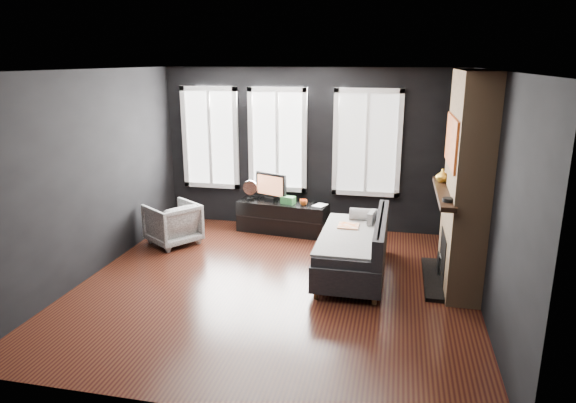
% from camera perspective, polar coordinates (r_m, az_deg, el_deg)
% --- Properties ---
extents(floor, '(5.00, 5.00, 0.00)m').
position_cam_1_polar(floor, '(6.72, -1.39, -9.29)').
color(floor, black).
rests_on(floor, ground).
extents(ceiling, '(5.00, 5.00, 0.00)m').
position_cam_1_polar(ceiling, '(6.10, -1.56, 14.41)').
color(ceiling, white).
rests_on(ceiling, ground).
extents(wall_back, '(5.00, 0.02, 2.70)m').
position_cam_1_polar(wall_back, '(8.67, 2.44, 5.76)').
color(wall_back, black).
rests_on(wall_back, ground).
extents(wall_left, '(0.02, 5.00, 2.70)m').
position_cam_1_polar(wall_left, '(7.27, -21.03, 2.82)').
color(wall_left, black).
rests_on(wall_left, ground).
extents(wall_right, '(0.02, 5.00, 2.70)m').
position_cam_1_polar(wall_right, '(6.19, 21.63, 0.69)').
color(wall_right, black).
rests_on(wall_right, ground).
extents(windows, '(4.00, 0.16, 1.76)m').
position_cam_1_polar(windows, '(8.61, -0.55, 12.60)').
color(windows, white).
rests_on(windows, wall_back).
extents(fireplace, '(0.70, 1.62, 2.70)m').
position_cam_1_polar(fireplace, '(6.74, 19.19, 2.07)').
color(fireplace, '#93724C').
rests_on(fireplace, floor).
extents(sofa, '(0.97, 1.92, 0.82)m').
position_cam_1_polar(sofa, '(6.97, 7.21, -4.81)').
color(sofa, '#242427').
rests_on(sofa, floor).
extents(stripe_pillow, '(0.12, 0.31, 0.31)m').
position_cam_1_polar(stripe_pillow, '(7.38, 9.27, -2.25)').
color(stripe_pillow, gray).
rests_on(stripe_pillow, sofa).
extents(armchair, '(0.94, 0.95, 0.72)m').
position_cam_1_polar(armchair, '(8.26, -12.70, -2.17)').
color(armchair, silver).
rests_on(armchair, floor).
extents(media_console, '(1.56, 0.66, 0.52)m').
position_cam_1_polar(media_console, '(8.62, -0.60, -1.76)').
color(media_console, black).
rests_on(media_console, floor).
extents(monitor, '(0.61, 0.35, 0.54)m').
position_cam_1_polar(monitor, '(8.58, -1.90, 1.83)').
color(monitor, black).
rests_on(monitor, media_console).
extents(desk_fan, '(0.25, 0.25, 0.35)m').
position_cam_1_polar(desk_fan, '(8.68, -4.21, 1.31)').
color(desk_fan, gray).
rests_on(desk_fan, media_console).
extents(mug, '(0.13, 0.11, 0.12)m').
position_cam_1_polar(mug, '(8.36, 1.73, -0.02)').
color(mug, '#D65B1D').
rests_on(mug, media_console).
extents(book, '(0.17, 0.09, 0.24)m').
position_cam_1_polar(book, '(8.35, 3.05, 0.38)').
color(book, tan).
rests_on(book, media_console).
extents(storage_box, '(0.25, 0.19, 0.12)m').
position_cam_1_polar(storage_box, '(8.45, 0.02, 0.16)').
color(storage_box, '#337D3C').
rests_on(storage_box, media_console).
extents(mantel_vase, '(0.22, 0.22, 0.18)m').
position_cam_1_polar(mantel_vase, '(7.16, 16.79, 2.76)').
color(mantel_vase, orange).
rests_on(mantel_vase, fireplace).
extents(mantel_clock, '(0.17, 0.17, 0.04)m').
position_cam_1_polar(mantel_clock, '(6.20, 17.38, 0.17)').
color(mantel_clock, black).
rests_on(mantel_clock, fireplace).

